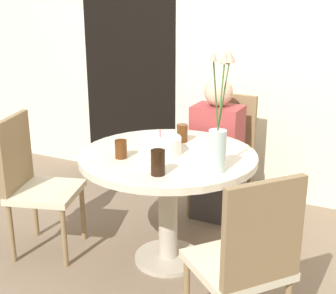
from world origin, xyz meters
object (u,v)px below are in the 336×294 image
at_px(drink_glass_0, 182,133).
at_px(person_woman, 216,155).
at_px(flower_vase, 219,130).
at_px(drink_glass_2, 158,162).
at_px(chair_far_back, 225,148).
at_px(chair_left_flank, 33,178).
at_px(chair_right_flank, 247,257).
at_px(birthday_cake, 160,145).
at_px(side_plate, 201,145).
at_px(drink_glass_1, 121,149).

relative_size(drink_glass_0, person_woman, 0.11).
bearing_deg(flower_vase, drink_glass_2, -143.46).
distance_m(chair_far_back, drink_glass_0, 0.67).
xyz_separation_m(chair_left_flank, chair_right_flank, (1.48, -0.29, 0.00)).
height_order(chair_far_back, birthday_cake, chair_far_back).
height_order(side_plate, drink_glass_2, drink_glass_2).
distance_m(side_plate, person_woman, 0.53).
bearing_deg(drink_glass_1, side_plate, 51.48).
bearing_deg(drink_glass_1, drink_glass_2, -23.89).
distance_m(chair_left_flank, drink_glass_0, 0.98).
relative_size(chair_far_back, person_woman, 0.85).
xyz_separation_m(chair_left_flank, drink_glass_2, (0.92, -0.07, 0.28)).
bearing_deg(person_woman, side_plate, -81.40).
height_order(birthday_cake, drink_glass_2, birthday_cake).
xyz_separation_m(chair_right_flank, side_plate, (-0.54, 0.76, 0.22)).
height_order(chair_left_flank, birthday_cake, chair_left_flank).
xyz_separation_m(chair_far_back, chair_right_flank, (0.61, -1.40, 0.00)).
distance_m(side_plate, drink_glass_0, 0.15).
bearing_deg(person_woman, flower_vase, -69.29).
distance_m(drink_glass_0, drink_glass_1, 0.47).
bearing_deg(flower_vase, drink_glass_1, -174.57).
bearing_deg(chair_left_flank, flower_vase, -101.44).
xyz_separation_m(flower_vase, side_plate, (-0.24, 0.35, -0.22)).
bearing_deg(drink_glass_0, person_woman, 81.37).
xyz_separation_m(flower_vase, drink_glass_1, (-0.56, -0.05, -0.17)).
bearing_deg(person_woman, drink_glass_2, -86.74).
distance_m(birthday_cake, flower_vase, 0.46).
bearing_deg(drink_glass_2, birthday_cake, 115.41).
xyz_separation_m(chair_far_back, person_woman, (-0.01, -0.16, -0.00)).
height_order(birthday_cake, drink_glass_1, birthday_cake).
bearing_deg(chair_right_flank, drink_glass_2, -72.21).
height_order(chair_right_flank, drink_glass_2, chair_right_flank).
xyz_separation_m(drink_glass_0, person_woman, (0.07, 0.45, -0.27)).
distance_m(chair_right_flank, drink_glass_2, 0.66).
height_order(flower_vase, person_woman, flower_vase).
height_order(flower_vase, drink_glass_0, flower_vase).
relative_size(drink_glass_1, person_woman, 0.10).
xyz_separation_m(chair_far_back, drink_glass_0, (-0.08, -0.61, 0.27)).
height_order(chair_left_flank, side_plate, chair_left_flank).
height_order(chair_right_flank, flower_vase, flower_vase).
relative_size(birthday_cake, drink_glass_1, 2.36).
bearing_deg(person_woman, chair_left_flank, -132.21).
relative_size(chair_left_flank, drink_glass_2, 6.75).
relative_size(chair_far_back, chair_left_flank, 1.00).
distance_m(drink_glass_2, person_woman, 1.06).
xyz_separation_m(chair_left_flank, drink_glass_1, (0.61, 0.07, 0.26)).
bearing_deg(birthday_cake, chair_right_flank, -37.24).
bearing_deg(drink_glass_2, person_woman, 93.26).
height_order(drink_glass_0, drink_glass_2, drink_glass_2).
xyz_separation_m(drink_glass_2, person_woman, (-0.06, 1.02, -0.28)).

